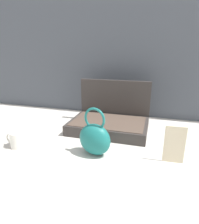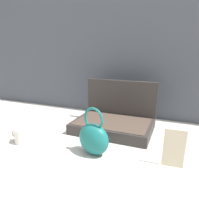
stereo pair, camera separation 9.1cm
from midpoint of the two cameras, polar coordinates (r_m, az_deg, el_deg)
ground_plane at (r=1.00m, az=3.74°, el=-10.55°), size 6.00×6.00×0.00m
back_wall at (r=1.46m, az=12.61°, el=26.44°), size 3.20×0.06×1.40m
open_suitcase at (r=1.20m, az=6.67°, el=-2.28°), size 0.46×0.32×0.29m
teal_pouch_handbag at (r=0.90m, az=1.14°, el=-7.83°), size 0.17×0.12×0.23m
coffee_mug at (r=1.09m, az=-19.79°, el=-6.63°), size 0.11×0.08×0.08m
info_card_left at (r=0.88m, az=24.03°, el=-9.93°), size 0.09×0.01×0.17m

